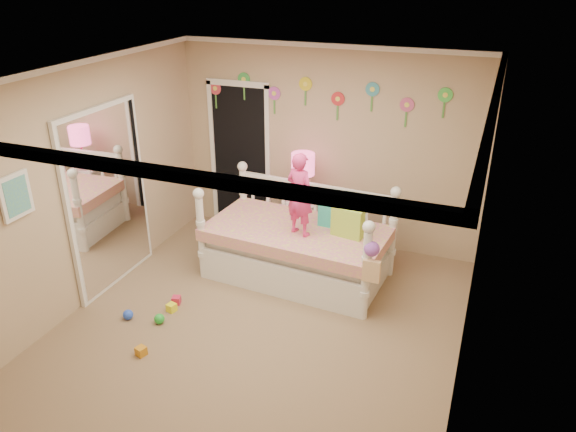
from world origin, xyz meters
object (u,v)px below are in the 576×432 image
at_px(table_lamp, 303,170).
at_px(child, 300,194).
at_px(daybed, 297,232).
at_px(nightstand, 302,224).

bearing_deg(table_lamp, child, -72.20).
height_order(daybed, nightstand, daybed).
relative_size(child, nightstand, 1.48).
xyz_separation_m(child, table_lamp, (-0.27, 0.86, -0.04)).
height_order(daybed, child, child).
relative_size(child, table_lamp, 1.48).
bearing_deg(daybed, nightstand, 109.30).
xyz_separation_m(child, nightstand, (-0.27, 0.86, -0.80)).
height_order(nightstand, table_lamp, table_lamp).
bearing_deg(table_lamp, nightstand, 0.00).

